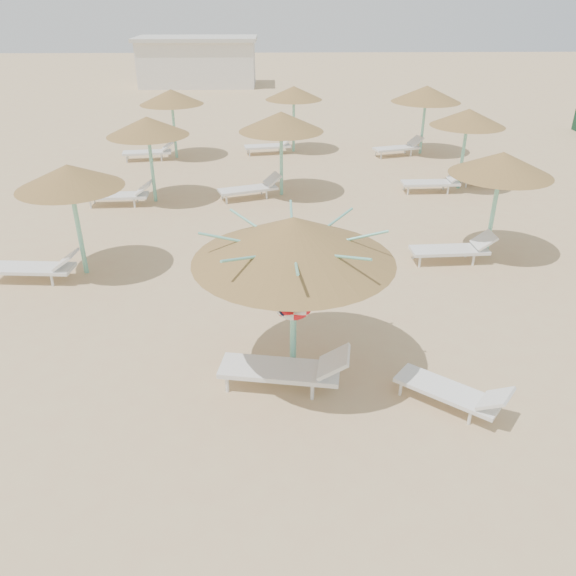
{
  "coord_description": "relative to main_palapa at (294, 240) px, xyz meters",
  "views": [
    {
      "loc": [
        -0.79,
        -7.82,
        5.99
      ],
      "look_at": [
        -0.54,
        1.05,
        1.3
      ],
      "focal_mm": 35.0,
      "sensor_mm": 36.0,
      "label": 1
    }
  ],
  "objects": [
    {
      "name": "lounger_main_b",
      "position": [
        2.56,
        -1.03,
        -2.23
      ],
      "size": [
        1.74,
        1.55,
        0.66
      ],
      "rotation": [
        0.0,
        0.0,
        -0.68
      ],
      "color": "white",
      "rests_on": "ground"
    },
    {
      "name": "main_palapa",
      "position": [
        0.0,
        0.0,
        0.0
      ],
      "size": [
        3.27,
        3.27,
        2.93
      ],
      "color": "#78D1B6",
      "rests_on": "ground"
    },
    {
      "name": "service_hut",
      "position": [
        -5.53,
        34.69,
        -0.9
      ],
      "size": [
        8.4,
        4.4,
        3.25
      ],
      "color": "silver",
      "rests_on": "ground"
    },
    {
      "name": "lounger_main_a",
      "position": [
        -0.1,
        -0.42,
        -2.17
      ],
      "size": [
        2.25,
        1.0,
        0.79
      ],
      "rotation": [
        0.0,
        0.0,
        -0.16
      ],
      "color": "white",
      "rests_on": "ground"
    },
    {
      "name": "palapa_field",
      "position": [
        1.94,
        9.95,
        -0.24
      ],
      "size": [
        18.7,
        13.94,
        2.71
      ],
      "color": "#78D1B6",
      "rests_on": "ground"
    },
    {
      "name": "ground",
      "position": [
        0.47,
        -0.31,
        -2.55
      ],
      "size": [
        120.0,
        120.0,
        0.0
      ],
      "primitive_type": "plane",
      "color": "tan",
      "rests_on": "ground"
    }
  ]
}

